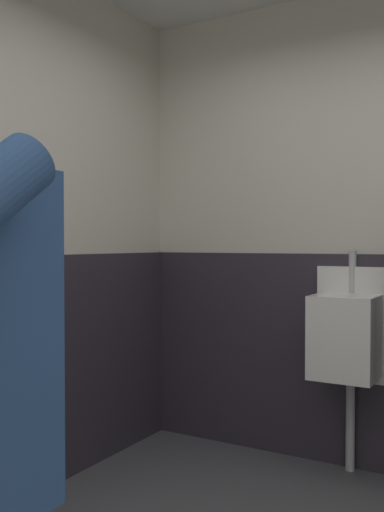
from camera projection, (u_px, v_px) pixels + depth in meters
urinal_left at (347, 335)px, 3.09m from camera, size 0.40×0.34×1.24m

